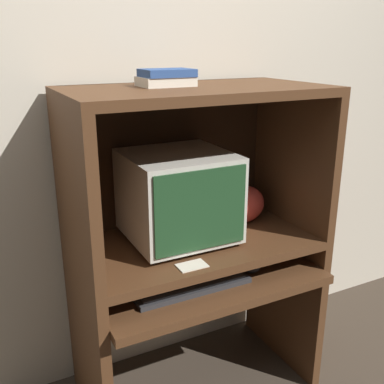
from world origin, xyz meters
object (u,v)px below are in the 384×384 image
(mouse, at_px, (252,268))
(snack_bag, at_px, (243,204))
(keyboard, at_px, (190,284))
(book_stack, at_px, (166,78))
(crt_monitor, at_px, (178,196))

(mouse, xyz_separation_m, snack_bag, (0.09, 0.23, 0.20))
(mouse, bearing_deg, keyboard, 178.13)
(snack_bag, height_order, book_stack, book_stack)
(keyboard, height_order, mouse, mouse)
(crt_monitor, bearing_deg, mouse, -37.42)
(mouse, bearing_deg, book_stack, 143.03)
(snack_bag, bearing_deg, crt_monitor, -173.51)
(keyboard, xyz_separation_m, snack_bag, (0.38, 0.22, 0.20))
(mouse, height_order, book_stack, book_stack)
(crt_monitor, xyz_separation_m, keyboard, (-0.04, -0.18, -0.31))
(crt_monitor, height_order, keyboard, crt_monitor)
(keyboard, bearing_deg, book_stack, 88.96)
(snack_bag, relative_size, book_stack, 1.06)
(mouse, bearing_deg, crt_monitor, 142.58)
(keyboard, height_order, snack_bag, snack_bag)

